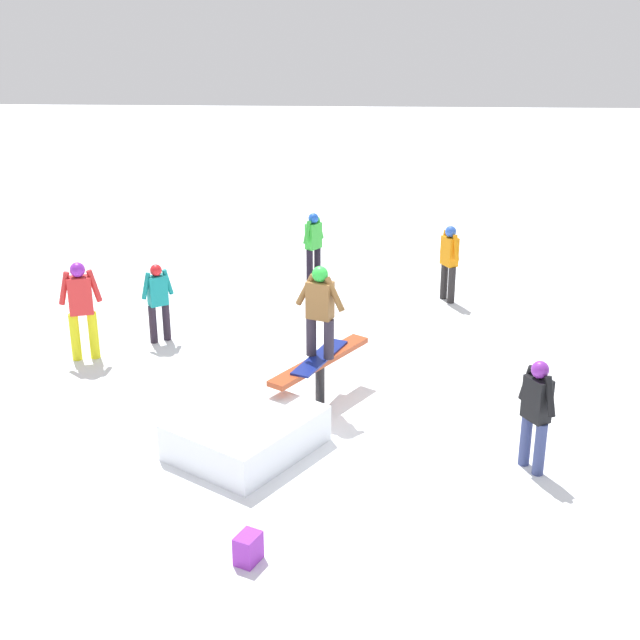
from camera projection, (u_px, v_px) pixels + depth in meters
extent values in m
plane|color=white|center=(320.00, 404.00, 13.21)|extent=(60.00, 60.00, 0.00)
cylinder|color=black|center=(320.00, 384.00, 13.08)|extent=(0.14, 0.14, 0.67)
cube|color=#A53F1E|center=(320.00, 361.00, 12.95)|extent=(1.90, 1.41, 0.08)
cube|color=white|center=(246.00, 433.00, 11.87)|extent=(2.33, 2.25, 0.51)
cube|color=navy|center=(320.00, 357.00, 12.93)|extent=(1.38, 0.79, 0.03)
cylinder|color=#2B2533|center=(329.00, 339.00, 12.75)|extent=(0.15, 0.15, 0.60)
cylinder|color=#2B2533|center=(311.00, 336.00, 12.86)|extent=(0.15, 0.15, 0.60)
cube|color=brown|center=(320.00, 300.00, 12.60)|extent=(0.34, 0.42, 0.55)
cylinder|color=brown|center=(334.00, 294.00, 12.46)|extent=(0.20, 0.33, 0.50)
cylinder|color=brown|center=(306.00, 290.00, 12.64)|extent=(0.20, 0.33, 0.50)
sphere|color=green|center=(320.00, 274.00, 12.45)|extent=(0.23, 0.23, 0.23)
cylinder|color=#384376|center=(526.00, 440.00, 11.49)|extent=(0.15, 0.15, 0.72)
cylinder|color=#384376|center=(540.00, 449.00, 11.27)|extent=(0.15, 0.15, 0.72)
cube|color=black|center=(537.00, 399.00, 11.14)|extent=(0.41, 0.36, 0.57)
cylinder|color=black|center=(527.00, 383.00, 11.27)|extent=(0.23, 0.19, 0.51)
cylinder|color=black|center=(550.00, 396.00, 10.91)|extent=(0.23, 0.19, 0.51)
sphere|color=purple|center=(540.00, 370.00, 10.99)|extent=(0.22, 0.22, 0.22)
cylinder|color=#271E2A|center=(153.00, 324.00, 15.26)|extent=(0.13, 0.13, 0.67)
cylinder|color=#271E2A|center=(166.00, 322.00, 15.37)|extent=(0.13, 0.13, 0.67)
cube|color=teal|center=(157.00, 290.00, 15.09)|extent=(0.34, 0.37, 0.52)
cylinder|color=teal|center=(146.00, 286.00, 14.96)|extent=(0.17, 0.20, 0.46)
cylinder|color=teal|center=(168.00, 282.00, 15.15)|extent=(0.17, 0.20, 0.46)
sphere|color=red|center=(156.00, 270.00, 14.96)|extent=(0.20, 0.20, 0.20)
cylinder|color=#262424|center=(444.00, 281.00, 17.27)|extent=(0.14, 0.14, 0.72)
cylinder|color=#262424|center=(452.00, 285.00, 17.06)|extent=(0.14, 0.14, 0.72)
cube|color=orange|center=(450.00, 251.00, 16.93)|extent=(0.39, 0.34, 0.56)
cylinder|color=orange|center=(444.00, 242.00, 17.06)|extent=(0.20, 0.16, 0.49)
cylinder|color=orange|center=(456.00, 248.00, 16.71)|extent=(0.20, 0.16, 0.49)
sphere|color=blue|center=(451.00, 232.00, 16.79)|extent=(0.21, 0.21, 0.21)
cylinder|color=yellow|center=(94.00, 335.00, 14.63)|extent=(0.16, 0.16, 0.80)
cylinder|color=yellow|center=(75.00, 337.00, 14.57)|extent=(0.16, 0.16, 0.80)
cube|color=red|center=(80.00, 295.00, 14.34)|extent=(0.33, 0.43, 0.62)
cylinder|color=red|center=(94.00, 286.00, 14.34)|extent=(0.15, 0.24, 0.55)
cylinder|color=red|center=(64.00, 288.00, 14.23)|extent=(0.15, 0.24, 0.55)
sphere|color=purple|center=(77.00, 270.00, 14.18)|extent=(0.24, 0.24, 0.24)
cylinder|color=black|center=(310.00, 265.00, 18.29)|extent=(0.14, 0.14, 0.66)
cylinder|color=black|center=(317.00, 262.00, 18.47)|extent=(0.14, 0.14, 0.66)
cube|color=green|center=(313.00, 236.00, 18.16)|extent=(0.38, 0.35, 0.53)
cylinder|color=green|center=(307.00, 232.00, 17.96)|extent=(0.22, 0.19, 0.48)
cylinder|color=green|center=(320.00, 228.00, 18.26)|extent=(0.22, 0.19, 0.48)
sphere|color=blue|center=(313.00, 218.00, 18.02)|extent=(0.21, 0.21, 0.21)
cube|color=purple|center=(248.00, 548.00, 9.66)|extent=(0.37, 0.33, 0.34)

